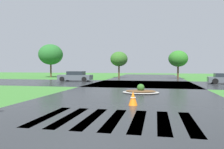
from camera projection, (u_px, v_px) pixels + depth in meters
name	position (u px, v px, depth m)	size (l,w,h in m)	color
asphalt_roadway	(132.00, 96.00, 14.41)	(11.64, 80.00, 0.01)	#232628
asphalt_cross_road	(142.00, 84.00, 24.90)	(90.00, 10.48, 0.01)	#232628
crosswalk_stripes	(115.00, 119.00, 8.17)	(5.85, 3.53, 0.01)	white
median_island	(141.00, 91.00, 16.27)	(2.75, 2.20, 0.68)	#9E9B93
car_blue_compact	(76.00, 76.00, 29.55)	(4.56, 2.26, 1.34)	#4C545B
traffic_cone	(133.00, 98.00, 11.10)	(0.47, 0.47, 0.73)	orange
background_treeline	(165.00, 57.00, 35.92)	(48.92, 5.50, 6.06)	#4C3823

